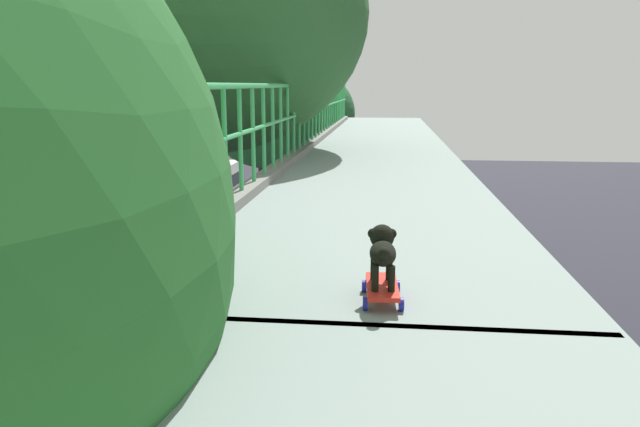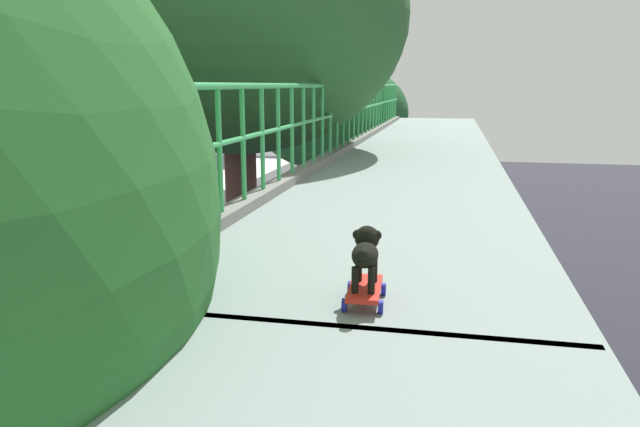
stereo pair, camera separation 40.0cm
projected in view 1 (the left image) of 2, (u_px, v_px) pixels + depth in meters
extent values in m
cube|color=gray|center=(339.00, 401.00, 2.60)|extent=(2.57, 38.07, 0.42)
cube|color=black|center=(345.00, 324.00, 2.90)|extent=(2.51, 0.06, 0.00)
cube|color=slate|center=(60.00, 332.00, 2.68)|extent=(0.20, 36.17, 0.10)
cylinder|color=#3AA95C|center=(37.00, 87.00, 2.46)|extent=(0.06, 36.17, 0.06)
cylinder|color=#3AA95C|center=(47.00, 197.00, 2.56)|extent=(0.04, 36.17, 0.04)
cylinder|color=#3AA95C|center=(48.00, 209.00, 2.57)|extent=(0.04, 0.04, 1.00)
cylinder|color=#3AA95C|center=(109.00, 187.00, 3.12)|extent=(0.04, 0.04, 1.00)
cylinder|color=#3AA95C|center=(151.00, 171.00, 3.67)|extent=(0.04, 0.04, 1.00)
cylinder|color=#3AA95C|center=(182.00, 160.00, 4.23)|extent=(0.04, 0.04, 1.00)
cylinder|color=#3AA95C|center=(206.00, 151.00, 4.78)|extent=(0.04, 0.04, 1.00)
cylinder|color=#3AA95C|center=(225.00, 145.00, 5.34)|extent=(0.04, 0.04, 1.00)
cylinder|color=#3AA95C|center=(240.00, 139.00, 5.89)|extent=(0.04, 0.04, 1.00)
cylinder|color=#3AA95C|center=(253.00, 134.00, 6.44)|extent=(0.04, 0.04, 1.00)
cylinder|color=#3AA95C|center=(264.00, 130.00, 7.00)|extent=(0.04, 0.04, 1.00)
cylinder|color=#3AA95C|center=(273.00, 127.00, 7.55)|extent=(0.04, 0.04, 1.00)
cylinder|color=#3AA95C|center=(281.00, 124.00, 8.11)|extent=(0.04, 0.04, 1.00)
cylinder|color=#3AA95C|center=(288.00, 122.00, 8.66)|extent=(0.04, 0.04, 1.00)
cylinder|color=#3AA95C|center=(294.00, 119.00, 9.21)|extent=(0.04, 0.04, 1.00)
cylinder|color=#3AA95C|center=(299.00, 117.00, 9.77)|extent=(0.04, 0.04, 1.00)
cylinder|color=#3AA95C|center=(304.00, 116.00, 10.32)|extent=(0.04, 0.04, 1.00)
cylinder|color=#3AA95C|center=(308.00, 114.00, 10.88)|extent=(0.04, 0.04, 1.00)
cylinder|color=#3AA95C|center=(312.00, 113.00, 11.43)|extent=(0.04, 0.04, 1.00)
cylinder|color=#3AA95C|center=(316.00, 111.00, 11.98)|extent=(0.04, 0.04, 1.00)
cylinder|color=#3AA95C|center=(319.00, 110.00, 12.54)|extent=(0.04, 0.04, 1.00)
cylinder|color=#3AA95C|center=(322.00, 109.00, 13.09)|extent=(0.04, 0.04, 1.00)
cylinder|color=#3AA95C|center=(324.00, 108.00, 13.65)|extent=(0.04, 0.04, 1.00)
cylinder|color=#3AA95C|center=(327.00, 107.00, 14.20)|extent=(0.04, 0.04, 1.00)
cylinder|color=#3AA95C|center=(329.00, 106.00, 14.75)|extent=(0.04, 0.04, 1.00)
cylinder|color=#3AA95C|center=(331.00, 106.00, 15.31)|extent=(0.04, 0.04, 1.00)
cylinder|color=#3AA95C|center=(333.00, 105.00, 15.86)|extent=(0.04, 0.04, 1.00)
cylinder|color=#3AA95C|center=(335.00, 104.00, 16.41)|extent=(0.04, 0.04, 1.00)
cylinder|color=#3AA95C|center=(337.00, 104.00, 16.97)|extent=(0.04, 0.04, 1.00)
cylinder|color=#3AA95C|center=(339.00, 103.00, 17.52)|extent=(0.04, 0.04, 1.00)
cylinder|color=#3AA95C|center=(340.00, 102.00, 18.08)|extent=(0.04, 0.04, 1.00)
cylinder|color=#3AA95C|center=(342.00, 102.00, 18.63)|extent=(0.04, 0.04, 1.00)
cylinder|color=#3AA95C|center=(343.00, 101.00, 19.18)|extent=(0.04, 0.04, 1.00)
cylinder|color=#3AA95C|center=(344.00, 101.00, 19.74)|extent=(0.04, 0.04, 1.00)
cube|color=slate|center=(84.00, 424.00, 12.55)|extent=(1.87, 4.34, 0.73)
cube|color=#1E232B|center=(73.00, 401.00, 12.12)|extent=(1.66, 2.22, 0.63)
cylinder|color=black|center=(153.00, 402.00, 13.92)|extent=(0.19, 0.63, 0.63)
cylinder|color=black|center=(78.00, 398.00, 14.11)|extent=(0.19, 0.63, 0.63)
cube|color=black|center=(36.00, 334.00, 17.02)|extent=(1.71, 3.95, 0.74)
cube|color=#1E232B|center=(37.00, 310.00, 17.04)|extent=(1.46, 1.62, 0.59)
cylinder|color=black|center=(41.00, 364.00, 15.83)|extent=(0.19, 0.63, 0.63)
cylinder|color=black|center=(85.00, 328.00, 18.16)|extent=(0.19, 0.63, 0.63)
cylinder|color=black|center=(34.00, 326.00, 18.34)|extent=(0.19, 0.63, 0.63)
cube|color=white|center=(191.00, 201.00, 30.74)|extent=(2.59, 11.09, 2.83)
cube|color=black|center=(191.00, 191.00, 30.64)|extent=(2.61, 10.20, 0.70)
cylinder|color=black|center=(235.00, 210.00, 34.63)|extent=(0.28, 0.96, 0.96)
cylinder|color=black|center=(192.00, 209.00, 34.90)|extent=(0.28, 0.96, 0.96)
cylinder|color=black|center=(198.00, 240.00, 27.89)|extent=(0.28, 0.96, 0.96)
cylinder|color=black|center=(145.00, 238.00, 28.16)|extent=(0.28, 0.96, 0.96)
cylinder|color=brown|center=(205.00, 304.00, 11.18)|extent=(0.56, 0.56, 6.96)
ellipsoid|color=#2F6231|center=(193.00, 14.00, 10.13)|extent=(5.83, 5.83, 4.69)
cylinder|color=brown|center=(270.00, 243.00, 17.64)|extent=(0.56, 0.56, 5.89)
ellipsoid|color=#338740|center=(267.00, 104.00, 16.82)|extent=(3.68, 3.68, 3.57)
cylinder|color=brown|center=(307.00, 203.00, 25.32)|extent=(0.44, 0.44, 5.21)
ellipsoid|color=#21552C|center=(306.00, 113.00, 24.56)|extent=(3.92, 3.92, 3.49)
cube|color=red|center=(382.00, 286.00, 3.18)|extent=(0.19, 0.43, 0.02)
cylinder|color=#1C22A6|center=(397.00, 287.00, 3.32)|extent=(0.03, 0.07, 0.07)
cylinder|color=#1C22A6|center=(364.00, 286.00, 3.33)|extent=(0.03, 0.07, 0.07)
cylinder|color=#1C22A6|center=(401.00, 304.00, 3.05)|extent=(0.03, 0.07, 0.07)
cylinder|color=#1C22A6|center=(365.00, 304.00, 3.06)|extent=(0.03, 0.07, 0.07)
cylinder|color=black|center=(389.00, 267.00, 3.25)|extent=(0.04, 0.04, 0.13)
cylinder|color=black|center=(374.00, 267.00, 3.25)|extent=(0.04, 0.04, 0.13)
cylinder|color=black|center=(391.00, 279.00, 3.06)|extent=(0.04, 0.04, 0.13)
cylinder|color=black|center=(375.00, 278.00, 3.06)|extent=(0.04, 0.04, 0.13)
ellipsoid|color=black|center=(383.00, 253.00, 3.13)|extent=(0.15, 0.27, 0.12)
sphere|color=black|center=(382.00, 237.00, 3.23)|extent=(0.13, 0.13, 0.13)
ellipsoid|color=black|center=(382.00, 236.00, 3.29)|extent=(0.05, 0.06, 0.04)
sphere|color=black|center=(391.00, 234.00, 3.22)|extent=(0.06, 0.06, 0.06)
sphere|color=black|center=(373.00, 234.00, 3.23)|extent=(0.06, 0.06, 0.06)
sphere|color=black|center=(384.00, 254.00, 2.99)|extent=(0.06, 0.06, 0.06)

